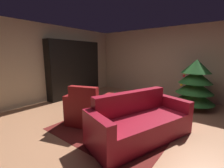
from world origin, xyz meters
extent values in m
plane|color=#B07854|center=(0.00, 0.00, 0.00)|extent=(7.50, 7.50, 0.00)
cube|color=tan|center=(0.00, 2.95, 1.25)|extent=(6.37, 0.06, 2.50)
cube|color=tan|center=(-3.16, 0.00, 1.25)|extent=(0.06, 5.97, 2.50)
cube|color=maroon|center=(-0.19, -0.29, 0.00)|extent=(2.29, 1.98, 0.01)
cube|color=black|center=(-2.77, 0.90, 1.01)|extent=(0.03, 2.14, 2.02)
cube|color=black|center=(-2.93, 1.95, 1.01)|extent=(0.35, 0.02, 2.02)
cube|color=black|center=(-2.93, -0.16, 1.01)|extent=(0.35, 0.03, 2.02)
cube|color=black|center=(-2.93, 0.90, 0.01)|extent=(0.32, 2.09, 0.03)
cube|color=black|center=(-2.93, 0.90, 0.35)|extent=(0.32, 2.09, 0.03)
cube|color=black|center=(-2.93, 0.90, 0.68)|extent=(0.32, 2.09, 0.02)
cube|color=black|center=(-2.93, 0.90, 1.01)|extent=(0.32, 2.09, 0.02)
cube|color=black|center=(-2.93, 0.90, 1.34)|extent=(0.32, 2.09, 0.02)
cube|color=black|center=(-2.93, 0.90, 1.68)|extent=(0.32, 2.09, 0.02)
cube|color=black|center=(-2.93, 0.90, 2.01)|extent=(0.32, 2.09, 0.03)
cube|color=black|center=(-3.06, 0.90, 0.62)|extent=(0.05, 0.85, 0.53)
cube|color=black|center=(-3.04, 0.90, 0.62)|extent=(0.03, 0.88, 0.56)
cube|color=#2A8934|center=(-2.99, 1.90, 0.11)|extent=(0.22, 0.05, 0.18)
cube|color=orange|center=(-3.00, 1.85, 0.16)|extent=(0.20, 0.03, 0.27)
cube|color=orange|center=(-3.02, 1.81, 0.15)|extent=(0.16, 0.04, 0.26)
cube|color=#157287|center=(-3.02, 1.77, 0.11)|extent=(0.16, 0.03, 0.17)
cube|color=#955A8F|center=(-2.97, 1.73, 0.13)|extent=(0.25, 0.03, 0.21)
cube|color=gold|center=(-3.01, 1.70, 0.14)|extent=(0.18, 0.03, 0.22)
cube|color=#117897|center=(-3.00, 1.66, 0.14)|extent=(0.20, 0.03, 0.23)
cube|color=red|center=(-3.00, 1.62, 0.15)|extent=(0.18, 0.03, 0.26)
cube|color=gold|center=(-3.01, 1.59, 0.16)|extent=(0.17, 0.04, 0.28)
cube|color=#39753E|center=(-2.98, 1.91, 1.15)|extent=(0.24, 0.03, 0.26)
cube|color=#2A5595|center=(-3.00, 1.87, 1.14)|extent=(0.19, 0.03, 0.23)
cube|color=#86499F|center=(-3.02, 1.84, 1.16)|extent=(0.16, 0.03, 0.28)
cube|color=red|center=(-2.99, 1.81, 1.14)|extent=(0.22, 0.03, 0.23)
cube|color=#19737D|center=(-3.02, 1.77, 1.12)|extent=(0.16, 0.05, 0.20)
cube|color=navy|center=(-3.00, 1.91, 1.46)|extent=(0.20, 0.03, 0.21)
cube|color=orange|center=(-2.99, 1.86, 1.45)|extent=(0.21, 0.05, 0.19)
cube|color=#10778E|center=(-3.01, 1.81, 1.47)|extent=(0.17, 0.05, 0.22)
cube|color=#29703E|center=(-2.97, 1.76, 1.45)|extent=(0.24, 0.03, 0.18)
cube|color=#492A33|center=(-2.97, 1.72, 1.47)|extent=(0.25, 0.03, 0.23)
cube|color=red|center=(-2.98, 1.69, 1.46)|extent=(0.22, 0.03, 0.21)
cube|color=#B2AE89|center=(-3.00, 1.64, 1.47)|extent=(0.20, 0.05, 0.23)
cube|color=#35853C|center=(-3.00, 1.87, 1.82)|extent=(0.19, 0.04, 0.26)
cube|color=purple|center=(-2.97, 1.81, 1.79)|extent=(0.25, 0.05, 0.20)
cube|color=orange|center=(-3.01, 1.76, 1.78)|extent=(0.17, 0.05, 0.19)
cube|color=#2E7A3E|center=(-3.00, 1.72, 1.78)|extent=(0.20, 0.03, 0.19)
cube|color=#A69F95|center=(-3.02, 1.68, 1.80)|extent=(0.16, 0.04, 0.22)
cube|color=#348047|center=(-2.99, 1.63, 1.82)|extent=(0.22, 0.03, 0.27)
cube|color=#3E8D4A|center=(-2.99, 1.59, 1.79)|extent=(0.21, 0.03, 0.21)
cube|color=gold|center=(-2.98, 1.55, 1.80)|extent=(0.22, 0.04, 0.22)
cube|color=#285199|center=(-3.00, 1.50, 1.81)|extent=(0.19, 0.04, 0.25)
cube|color=maroon|center=(-0.75, -0.47, 0.20)|extent=(0.80, 0.83, 0.39)
cube|color=maroon|center=(-0.67, -0.72, 0.65)|extent=(0.64, 0.34, 0.51)
cube|color=maroon|center=(-0.39, -0.35, 0.34)|extent=(0.35, 0.67, 0.67)
cube|color=maroon|center=(-1.12, -0.60, 0.34)|extent=(0.35, 0.67, 0.67)
ellipsoid|color=#CCAB88|center=(-0.73, -0.39, 0.48)|extent=(0.32, 0.26, 0.18)
sphere|color=#CCAB88|center=(-0.79, -0.28, 0.54)|extent=(0.13, 0.13, 0.13)
cube|color=maroon|center=(0.47, -0.35, 0.21)|extent=(1.29, 1.81, 0.41)
cube|color=maroon|center=(0.18, -0.25, 0.62)|extent=(0.70, 1.61, 0.42)
cube|color=maroon|center=(0.17, -1.20, 0.32)|extent=(0.80, 0.41, 0.64)
cube|color=maroon|center=(0.77, 0.51, 0.32)|extent=(0.80, 0.41, 0.64)
cylinder|color=black|center=(0.07, -0.15, 0.23)|extent=(0.04, 0.04, 0.45)
cylinder|color=black|center=(-0.24, 0.00, 0.23)|extent=(0.04, 0.04, 0.45)
cylinder|color=black|center=(-0.23, -0.33, 0.23)|extent=(0.04, 0.04, 0.45)
cylinder|color=silver|center=(-0.13, -0.16, 0.46)|extent=(0.72, 0.72, 0.02)
cube|color=gray|center=(-0.09, -0.19, 0.48)|extent=(0.22, 0.17, 0.03)
cube|color=#314B93|center=(-0.09, -0.18, 0.51)|extent=(0.18, 0.15, 0.02)
cube|color=red|center=(-0.10, -0.19, 0.53)|extent=(0.15, 0.11, 0.02)
cube|color=red|center=(-0.09, -0.19, 0.56)|extent=(0.15, 0.13, 0.03)
cube|color=navy|center=(-0.10, -0.19, 0.58)|extent=(0.16, 0.12, 0.02)
cube|color=gold|center=(-0.10, -0.18, 0.60)|extent=(0.17, 0.12, 0.02)
cylinder|color=#155023|center=(-0.32, -0.12, 0.56)|extent=(0.07, 0.07, 0.18)
cylinder|color=#155023|center=(-0.32, -0.12, 0.69)|extent=(0.03, 0.03, 0.06)
cylinder|color=brown|center=(0.87, 2.10, 0.08)|extent=(0.08, 0.08, 0.17)
cone|color=#29692A|center=(0.87, 2.10, 0.36)|extent=(1.10, 1.10, 0.38)
cone|color=#29692A|center=(0.87, 2.10, 0.65)|extent=(1.00, 1.00, 0.38)
cone|color=#29692A|center=(0.87, 2.10, 0.93)|extent=(0.89, 0.89, 0.38)
cone|color=#29692A|center=(0.87, 2.10, 1.22)|extent=(0.78, 0.78, 0.38)
sphere|color=yellow|center=(0.90, 2.41, 1.16)|extent=(0.07, 0.07, 0.07)
sphere|color=red|center=(0.62, 1.84, 0.96)|extent=(0.07, 0.07, 0.07)
sphere|color=yellow|center=(0.54, 2.25, 0.97)|extent=(0.07, 0.07, 0.07)
sphere|color=yellow|center=(0.67, 2.34, 1.12)|extent=(0.06, 0.06, 0.06)
sphere|color=blue|center=(0.70, 2.51, 0.27)|extent=(0.08, 0.08, 0.08)
sphere|color=yellow|center=(0.58, 1.81, 0.70)|extent=(0.07, 0.07, 0.07)
sphere|color=yellow|center=(0.86, 2.50, 0.66)|extent=(0.05, 0.05, 0.05)
camera|label=1|loc=(1.68, -2.77, 1.53)|focal=24.92mm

